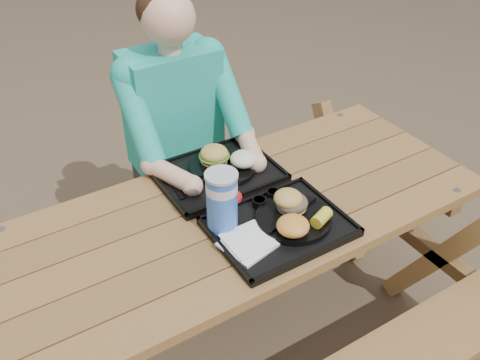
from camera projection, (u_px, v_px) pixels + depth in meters
ground at (240, 341)px, 2.35m from camera, size 60.00×60.00×0.00m
picnic_table at (240, 282)px, 2.13m from camera, size 1.80×1.49×0.75m
tray_near at (279, 228)px, 1.82m from camera, size 0.45×0.35×0.02m
tray_far at (218, 175)px, 2.06m from camera, size 0.45×0.35×0.02m
plate_near at (293, 218)px, 1.82m from camera, size 0.26×0.26×0.02m
plate_far at (223, 167)px, 2.07m from camera, size 0.26×0.26×0.02m
napkin_stack at (247, 244)px, 1.72m from camera, size 0.18×0.18×0.02m
soda_cup at (222, 202)px, 1.74m from camera, size 0.10×0.10×0.21m
condiment_bbq at (259, 202)px, 1.89m from camera, size 0.05×0.05×0.03m
condiment_mustard at (273, 194)px, 1.92m from camera, size 0.05×0.05×0.03m
sandwich at (292, 196)px, 1.82m from camera, size 0.11×0.11×0.11m
mac_cheese at (293, 226)px, 1.74m from camera, size 0.11×0.11×0.05m
corn_cob at (322, 218)px, 1.78m from camera, size 0.10×0.10×0.04m
cutlery_far at (180, 185)px, 1.99m from camera, size 0.04×0.15×0.01m
burger at (214, 150)px, 2.06m from camera, size 0.11×0.11×0.10m
baked_beans at (217, 171)px, 2.00m from camera, size 0.09×0.09×0.04m
potato_salad at (243, 159)px, 2.05m from camera, size 0.10×0.10×0.06m
diner at (178, 156)px, 2.39m from camera, size 0.48×0.84×1.28m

